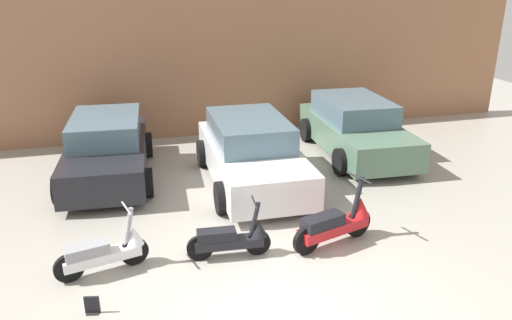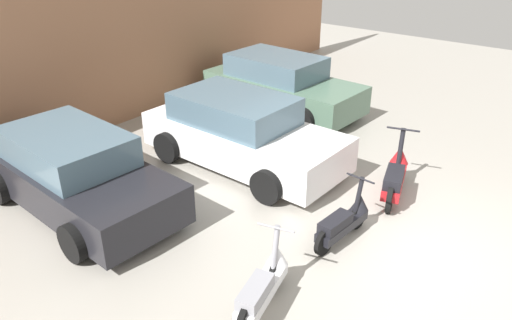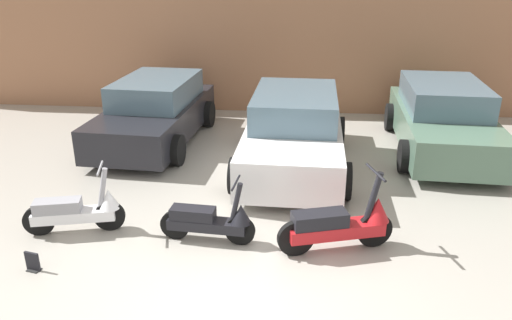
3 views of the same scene
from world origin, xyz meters
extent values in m
plane|color=#9E998E|center=(0.00, 0.00, 0.00)|extent=(28.00, 28.00, 0.00)
cube|color=#9E6B4C|center=(0.00, 7.82, 1.92)|extent=(19.60, 0.12, 3.84)
cylinder|color=black|center=(-1.91, 1.36, 0.22)|extent=(0.45, 0.18, 0.44)
cylinder|color=black|center=(-2.86, 1.12, 0.22)|extent=(0.45, 0.18, 0.44)
cube|color=silver|center=(-2.38, 1.24, 0.28)|extent=(1.18, 0.54, 0.15)
cube|color=gray|center=(-2.58, 1.19, 0.44)|extent=(0.69, 0.41, 0.17)
cylinder|color=gray|center=(-1.96, 1.35, 0.67)|extent=(0.22, 0.12, 0.63)
cylinder|color=gray|center=(-1.96, 1.35, 0.98)|extent=(0.15, 0.50, 0.03)
cone|color=silver|center=(-1.89, 1.36, 0.50)|extent=(0.36, 0.36, 0.29)
cylinder|color=black|center=(0.03, 1.13, 0.21)|extent=(0.43, 0.11, 0.42)
cylinder|color=black|center=(-0.90, 1.20, 0.21)|extent=(0.43, 0.11, 0.42)
cube|color=black|center=(-0.43, 1.17, 0.26)|extent=(1.12, 0.34, 0.15)
cube|color=black|center=(-0.63, 1.18, 0.42)|extent=(0.63, 0.29, 0.16)
cylinder|color=black|center=(-0.02, 1.14, 0.63)|extent=(0.20, 0.09, 0.60)
cylinder|color=black|center=(-0.02, 1.14, 0.93)|extent=(0.07, 0.49, 0.03)
cone|color=black|center=(0.05, 1.13, 0.47)|extent=(0.30, 0.30, 0.27)
cylinder|color=black|center=(1.87, 1.26, 0.25)|extent=(0.51, 0.23, 0.50)
cylinder|color=black|center=(0.80, 0.93, 0.25)|extent=(0.51, 0.23, 0.50)
cube|color=#B2191E|center=(1.34, 1.10, 0.31)|extent=(1.34, 0.67, 0.17)
cube|color=black|center=(1.11, 1.03, 0.50)|extent=(0.79, 0.49, 0.20)
cylinder|color=black|center=(1.81, 1.24, 0.75)|extent=(0.25, 0.15, 0.71)
cylinder|color=black|center=(1.81, 1.24, 1.11)|extent=(0.20, 0.57, 0.03)
cone|color=#B2191E|center=(1.89, 1.26, 0.56)|extent=(0.42, 0.42, 0.33)
cube|color=black|center=(-2.31, 5.18, 0.50)|extent=(1.92, 4.08, 0.66)
cube|color=slate|center=(-2.29, 5.42, 1.09)|extent=(1.60, 2.32, 0.52)
cylinder|color=black|center=(-1.53, 3.90, 0.30)|extent=(0.25, 0.62, 0.61)
cylinder|color=black|center=(-3.25, 4.01, 0.30)|extent=(0.25, 0.62, 0.61)
cylinder|color=black|center=(-1.37, 6.36, 0.30)|extent=(0.25, 0.62, 0.61)
cylinder|color=black|center=(-3.08, 6.47, 0.30)|extent=(0.25, 0.62, 0.61)
cube|color=white|center=(0.70, 4.02, 0.52)|extent=(1.83, 4.18, 0.69)
cube|color=slate|center=(0.70, 4.27, 1.14)|extent=(1.58, 2.36, 0.54)
cylinder|color=black|center=(1.56, 2.72, 0.32)|extent=(0.23, 0.64, 0.63)
cylinder|color=black|center=(-0.23, 2.76, 0.32)|extent=(0.23, 0.64, 0.63)
cylinder|color=black|center=(1.63, 5.28, 0.32)|extent=(0.23, 0.64, 0.63)
cylinder|color=black|center=(-0.16, 5.33, 0.32)|extent=(0.23, 0.64, 0.63)
cube|color=#51705B|center=(3.71, 5.18, 0.51)|extent=(1.90, 4.15, 0.68)
cube|color=slate|center=(3.72, 5.42, 1.12)|extent=(1.61, 2.35, 0.53)
cylinder|color=black|center=(4.52, 3.87, 0.31)|extent=(0.24, 0.63, 0.62)
cylinder|color=black|center=(2.76, 3.96, 0.31)|extent=(0.24, 0.63, 0.62)
cylinder|color=black|center=(4.65, 6.40, 0.31)|extent=(0.24, 0.63, 0.62)
cylinder|color=black|center=(2.89, 6.48, 0.31)|extent=(0.24, 0.63, 0.62)
cube|color=black|center=(-2.51, 0.25, 0.01)|extent=(0.18, 0.15, 0.01)
cube|color=black|center=(-2.51, 0.25, 0.13)|extent=(0.20, 0.07, 0.26)
camera|label=1|loc=(-1.86, -5.70, 4.29)|focal=35.00mm
camera|label=2|loc=(-6.32, -1.71, 4.61)|focal=35.00mm
camera|label=3|loc=(0.81, -4.84, 3.67)|focal=35.00mm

